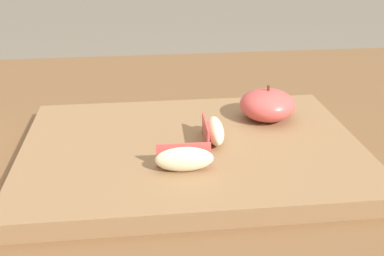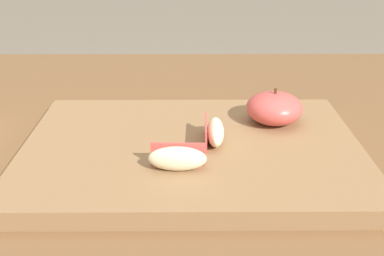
{
  "view_description": "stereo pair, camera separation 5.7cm",
  "coord_description": "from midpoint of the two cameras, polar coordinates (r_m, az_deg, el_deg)",
  "views": [
    {
      "loc": [
        -0.01,
        -0.61,
        1.02
      ],
      "look_at": [
        0.05,
        -0.09,
        0.79
      ],
      "focal_mm": 44.58,
      "sensor_mm": 36.0,
      "label": 1
    },
    {
      "loc": [
        0.04,
        -0.62,
        1.02
      ],
      "look_at": [
        0.05,
        -0.09,
        0.79
      ],
      "focal_mm": 44.58,
      "sensor_mm": 36.0,
      "label": 2
    }
  ],
  "objects": [
    {
      "name": "apple_wedge_middle",
      "position": [
        0.58,
        -0.16,
        -0.4
      ],
      "size": [
        0.02,
        0.06,
        0.03
      ],
      "color": "beige",
      "rests_on": "cutting_board"
    },
    {
      "name": "dining_table",
      "position": [
        0.72,
        -7.02,
        -7.65
      ],
      "size": [
        1.44,
        0.78,
        0.75
      ],
      "color": "brown",
      "rests_on": "ground_plane"
    },
    {
      "name": "cutting_board",
      "position": [
        0.58,
        -2.8,
        -2.81
      ],
      "size": [
        0.41,
        0.3,
        0.02
      ],
      "color": "olive",
      "rests_on": "dining_table"
    },
    {
      "name": "apple_half_skin_up",
      "position": [
        0.64,
        6.51,
        2.72
      ],
      "size": [
        0.07,
        0.07,
        0.05
      ],
      "color": "#D14C47",
      "rests_on": "cutting_board"
    },
    {
      "name": "apple_wedge_back",
      "position": [
        0.51,
        -4.13,
        -3.77
      ],
      "size": [
        0.06,
        0.03,
        0.03
      ],
      "color": "beige",
      "rests_on": "cutting_board"
    }
  ]
}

